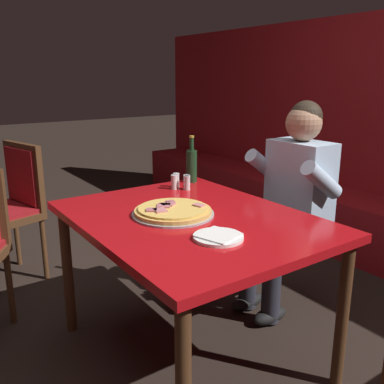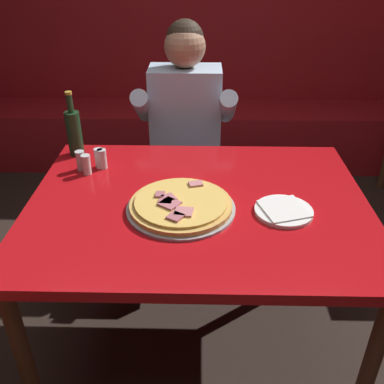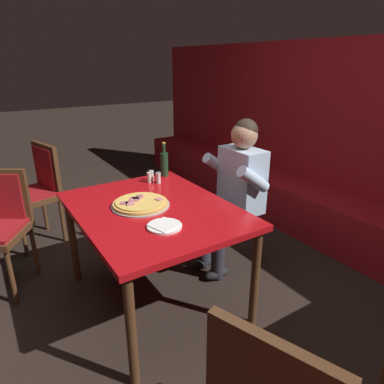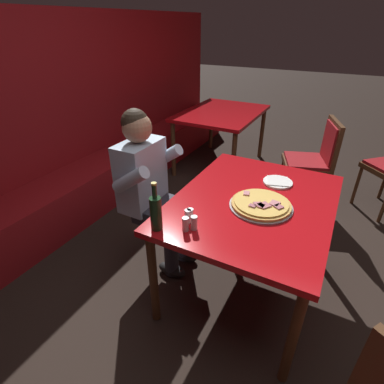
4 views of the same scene
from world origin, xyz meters
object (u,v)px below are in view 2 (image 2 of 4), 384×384
shaker_oregano (102,160)px  diner_seated_blue_shirt (185,134)px  shaker_red_pepper_flakes (81,161)px  beer_bottle (74,132)px  shaker_parmesan (87,165)px  plate_white_paper (284,211)px  main_dining_table (198,218)px  pizza (181,205)px  shaker_black_pepper (99,159)px

shaker_oregano → diner_seated_blue_shirt: (0.33, 0.51, -0.10)m
shaker_red_pepper_flakes → beer_bottle: bearing=110.7°
shaker_oregano → shaker_parmesan: same height
plate_white_paper → beer_bottle: bearing=151.6°
main_dining_table → pizza: pizza is taller
shaker_black_pepper → shaker_oregano: bearing=-24.6°
plate_white_paper → shaker_red_pepper_flakes: bearing=158.7°
shaker_parmesan → diner_seated_blue_shirt: size_ratio=0.07×
plate_white_paper → diner_seated_blue_shirt: diner_seated_blue_shirt is taller
shaker_red_pepper_flakes → diner_seated_blue_shirt: diner_seated_blue_shirt is taller
shaker_oregano → plate_white_paper: bearing=-24.9°
shaker_black_pepper → diner_seated_blue_shirt: size_ratio=0.07×
shaker_black_pepper → diner_seated_blue_shirt: diner_seated_blue_shirt is taller
beer_bottle → shaker_parmesan: bearing=-64.2°
plate_white_paper → beer_bottle: beer_bottle is taller
main_dining_table → shaker_red_pepper_flakes: 0.57m
main_dining_table → shaker_parmesan: size_ratio=14.85×
main_dining_table → shaker_black_pepper: size_ratio=14.85×
main_dining_table → plate_white_paper: (0.31, -0.08, 0.09)m
beer_bottle → shaker_oregano: size_ratio=3.40×
plate_white_paper → shaker_parmesan: shaker_parmesan is taller
shaker_red_pepper_flakes → diner_seated_blue_shirt: size_ratio=0.07×
plate_white_paper → beer_bottle: (-0.87, 0.47, 0.10)m
beer_bottle → shaker_oregano: 0.21m
beer_bottle → shaker_oregano: (0.15, -0.14, -0.07)m
shaker_parmesan → diner_seated_blue_shirt: (0.39, 0.56, -0.10)m
main_dining_table → shaker_red_pepper_flakes: bearing=154.5°
beer_bottle → main_dining_table: bearing=-35.1°
shaker_red_pepper_flakes → shaker_parmesan: 0.05m
pizza → plate_white_paper: bearing=-2.2°
shaker_oregano → shaker_parmesan: bearing=-135.7°
shaker_red_pepper_flakes → shaker_parmesan: size_ratio=1.00×
shaker_red_pepper_flakes → shaker_parmesan: bearing=-47.1°
main_dining_table → shaker_parmesan: (-0.47, 0.20, 0.12)m
plate_white_paper → pizza: bearing=177.8°
plate_white_paper → beer_bottle: 0.99m
main_dining_table → shaker_black_pepper: 0.51m
main_dining_table → shaker_parmesan: bearing=156.5°
beer_bottle → diner_seated_blue_shirt: 0.63m
pizza → shaker_parmesan: bearing=146.7°
shaker_oregano → diner_seated_blue_shirt: 0.62m
shaker_oregano → diner_seated_blue_shirt: bearing=56.9°
diner_seated_blue_shirt → shaker_red_pepper_flakes: bearing=-128.6°
pizza → shaker_red_pepper_flakes: (-0.44, 0.30, 0.02)m
plate_white_paper → diner_seated_blue_shirt: bearing=114.6°
shaker_red_pepper_flakes → shaker_oregano: bearing=11.3°
pizza → beer_bottle: bearing=137.4°
beer_bottle → shaker_red_pepper_flakes: bearing=-69.3°
shaker_oregano → shaker_red_pepper_flakes: 0.09m
diner_seated_blue_shirt → shaker_parmesan: bearing=-124.5°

